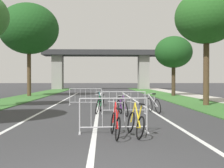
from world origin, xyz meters
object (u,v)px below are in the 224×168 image
at_px(tree_right_maple_mid, 174,52).
at_px(bicycle_red_0, 115,124).
at_px(bicycle_yellow_3, 136,123).
at_px(bicycle_teal_4, 100,100).
at_px(bicycle_silver_2, 153,105).
at_px(tree_left_cypress_far, 29,29).
at_px(bicycle_purple_5, 122,107).
at_px(tree_right_oak_near, 206,18).
at_px(crowd_barrier_second, 124,103).
at_px(crowd_barrier_third, 86,97).
at_px(bicycle_green_1, 100,105).
at_px(crowd_barrier_nearest, 114,116).

xyz_separation_m(tree_right_maple_mid, bicycle_red_0, (-6.63, -20.08, -3.94)).
bearing_deg(bicycle_yellow_3, bicycle_red_0, -175.62).
bearing_deg(bicycle_teal_4, tree_right_maple_mid, -127.73).
xyz_separation_m(tree_right_maple_mid, bicycle_teal_4, (-7.11, -10.33, -3.94)).
relative_size(bicycle_red_0, bicycle_teal_4, 1.00).
xyz_separation_m(bicycle_silver_2, bicycle_teal_4, (-2.60, 3.79, -0.02)).
height_order(tree_left_cypress_far, bicycle_purple_5, tree_left_cypress_far).
xyz_separation_m(bicycle_yellow_3, bicycle_purple_5, (-0.04, 4.72, 0.01)).
distance_m(tree_right_oak_near, crowd_barrier_second, 8.33).
bearing_deg(crowd_barrier_third, tree_left_cypress_far, 121.06).
relative_size(bicycle_green_1, bicycle_yellow_3, 1.08).
relative_size(tree_right_oak_near, bicycle_red_0, 4.25).
relative_size(crowd_barrier_nearest, crowd_barrier_third, 1.00).
xyz_separation_m(tree_right_oak_near, crowd_barrier_second, (-5.37, -4.10, -4.88)).
distance_m(tree_right_maple_mid, bicycle_purple_5, 16.87).
xyz_separation_m(tree_right_maple_mid, bicycle_purple_5, (-6.09, -15.23, -3.93)).
relative_size(crowd_barrier_third, bicycle_silver_2, 1.22).
distance_m(tree_left_cypress_far, crowd_barrier_nearest, 21.80).
bearing_deg(tree_left_cypress_far, tree_right_maple_mid, -0.48).
height_order(crowd_barrier_second, bicycle_green_1, crowd_barrier_second).
distance_m(tree_left_cypress_far, bicycle_red_0, 22.38).
height_order(bicycle_green_1, bicycle_silver_2, bicycle_silver_2).
height_order(crowd_barrier_third, bicycle_purple_5, crowd_barrier_third).
distance_m(crowd_barrier_nearest, bicycle_red_0, 0.62).
height_order(crowd_barrier_third, bicycle_red_0, crowd_barrier_third).
relative_size(tree_left_cypress_far, bicycle_purple_5, 5.11).
bearing_deg(bicycle_purple_5, tree_left_cypress_far, -72.69).
xyz_separation_m(bicycle_red_0, bicycle_yellow_3, (0.58, 0.13, 0.00)).
relative_size(tree_right_oak_near, tree_right_maple_mid, 1.20).
bearing_deg(tree_right_maple_mid, tree_left_cypress_far, 179.52).
bearing_deg(bicycle_green_1, bicycle_yellow_3, 110.71).
bearing_deg(bicycle_teal_4, crowd_barrier_third, -28.79).
xyz_separation_m(crowd_barrier_nearest, crowd_barrier_second, (0.66, 4.80, 0.00)).
distance_m(bicycle_silver_2, bicycle_teal_4, 4.59).
xyz_separation_m(bicycle_green_1, bicycle_teal_4, (-0.01, 3.81, -0.02)).
bearing_deg(bicycle_purple_5, crowd_barrier_third, -80.17).
bearing_deg(bicycle_green_1, bicycle_teal_4, -79.39).
relative_size(bicycle_red_0, bicycle_silver_2, 0.97).
bearing_deg(bicycle_yellow_3, crowd_barrier_second, 80.98).
relative_size(tree_right_maple_mid, bicycle_purple_5, 3.35).
distance_m(tree_right_oak_near, bicycle_red_0, 12.31).
bearing_deg(bicycle_yellow_3, crowd_barrier_third, 92.76).
xyz_separation_m(tree_right_oak_near, bicycle_red_0, (-6.01, -9.49, -5.03)).
height_order(tree_right_oak_near, bicycle_teal_4, tree_right_oak_near).
relative_size(tree_right_oak_near, bicycle_teal_4, 4.25).
xyz_separation_m(crowd_barrier_nearest, bicycle_silver_2, (2.14, 5.36, -0.13)).
relative_size(bicycle_teal_4, bicycle_purple_5, 0.95).
bearing_deg(bicycle_purple_5, tree_right_maple_mid, -121.93).
bearing_deg(bicycle_teal_4, bicycle_silver_2, 121.20).
height_order(tree_right_oak_near, crowd_barrier_nearest, tree_right_oak_near).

